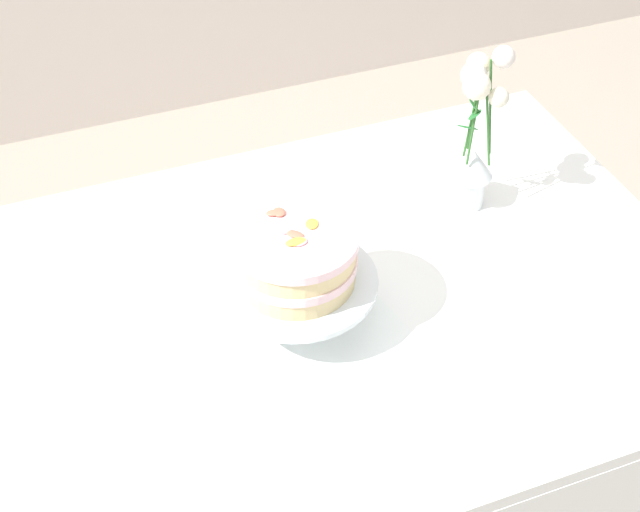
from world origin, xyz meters
TOP-DOWN VIEW (x-y plane):
  - dining_table at (0.00, -0.02)m, footprint 1.40×1.00m
  - linen_napkin at (-0.09, -0.03)m, footprint 0.37×0.37m
  - cake_stand at (-0.09, -0.03)m, footprint 0.29×0.29m
  - layer_cake at (-0.09, -0.03)m, footprint 0.22×0.22m
  - flower_vase at (0.36, 0.16)m, footprint 0.11×0.11m

SIDE VIEW (x-z plane):
  - dining_table at x=0.00m, z-range 0.28..1.02m
  - linen_napkin at x=-0.09m, z-range 0.74..0.74m
  - cake_stand at x=-0.09m, z-range 0.77..0.87m
  - layer_cake at x=-0.09m, z-range 0.84..0.95m
  - flower_vase at x=0.36m, z-range 0.73..1.09m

